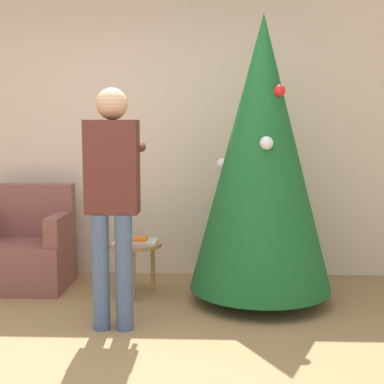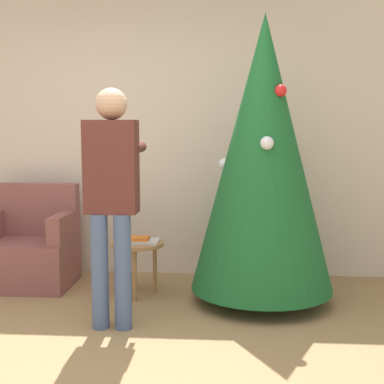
{
  "view_description": "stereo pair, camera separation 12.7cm",
  "coord_description": "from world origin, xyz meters",
  "px_view_note": "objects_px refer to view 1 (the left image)",
  "views": [
    {
      "loc": [
        0.75,
        -2.86,
        1.41
      ],
      "look_at": [
        0.59,
        1.07,
        0.93
      ],
      "focal_mm": 50.0,
      "sensor_mm": 36.0,
      "label": 1
    },
    {
      "loc": [
        0.87,
        -2.86,
        1.41
      ],
      "look_at": [
        0.59,
        1.07,
        0.93
      ],
      "focal_mm": 50.0,
      "sensor_mm": 36.0,
      "label": 2
    }
  ],
  "objects_px": {
    "christmas_tree": "(262,154)",
    "side_stool": "(136,250)",
    "armchair": "(25,250)",
    "person_standing": "(112,187)"
  },
  "relations": [
    {
      "from": "person_standing",
      "to": "christmas_tree",
      "type": "bearing_deg",
      "value": 29.71
    },
    {
      "from": "christmas_tree",
      "to": "side_stool",
      "type": "distance_m",
      "value": 1.31
    },
    {
      "from": "person_standing",
      "to": "side_stool",
      "type": "distance_m",
      "value": 0.92
    },
    {
      "from": "christmas_tree",
      "to": "side_stool",
      "type": "relative_size",
      "value": 5.01
    },
    {
      "from": "christmas_tree",
      "to": "armchair",
      "type": "height_order",
      "value": "christmas_tree"
    },
    {
      "from": "side_stool",
      "to": "armchair",
      "type": "bearing_deg",
      "value": 166.54
    },
    {
      "from": "person_standing",
      "to": "armchair",
      "type": "bearing_deg",
      "value": 136.01
    },
    {
      "from": "armchair",
      "to": "side_stool",
      "type": "xyz_separation_m",
      "value": [
        1.03,
        -0.25,
        0.07
      ]
    },
    {
      "from": "armchair",
      "to": "person_standing",
      "type": "height_order",
      "value": "person_standing"
    },
    {
      "from": "christmas_tree",
      "to": "side_stool",
      "type": "height_order",
      "value": "christmas_tree"
    }
  ]
}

